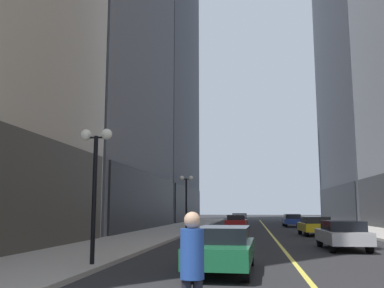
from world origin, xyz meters
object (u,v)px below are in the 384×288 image
(street_lamp_left_near, at_px, (95,165))
(street_lamp_left_far, at_px, (186,191))
(pedestrian_in_blue_hoodie, at_px, (192,265))
(car_silver, at_px, (342,234))
(car_blue, at_px, (292,220))
(car_grey, at_px, (240,218))
(car_yellow, at_px, (315,225))
(car_red, at_px, (237,221))
(car_green, at_px, (223,247))

(street_lamp_left_near, distance_m, street_lamp_left_far, 19.95)
(pedestrian_in_blue_hoodie, bearing_deg, street_lamp_left_far, 98.64)
(car_silver, relative_size, pedestrian_in_blue_hoodie, 2.42)
(car_blue, xyz_separation_m, car_grey, (-5.62, 7.09, 0.00))
(street_lamp_left_near, bearing_deg, car_yellow, 62.79)
(car_silver, height_order, pedestrian_in_blue_hoodie, pedestrian_in_blue_hoodie)
(car_grey, relative_size, street_lamp_left_far, 0.94)
(car_silver, relative_size, car_blue, 1.00)
(car_red, relative_size, pedestrian_in_blue_hoodie, 2.28)
(car_red, relative_size, street_lamp_left_near, 0.93)
(car_green, xyz_separation_m, car_silver, (4.99, 7.64, -0.00))
(car_green, bearing_deg, car_yellow, 73.89)
(car_yellow, height_order, street_lamp_left_near, street_lamp_left_near)
(car_yellow, distance_m, street_lamp_left_far, 9.87)
(car_red, height_order, car_blue, same)
(car_green, height_order, car_yellow, same)
(car_silver, xyz_separation_m, car_yellow, (0.31, 10.71, 0.00))
(car_silver, distance_m, street_lamp_left_far, 15.57)
(car_silver, bearing_deg, car_green, -123.13)
(street_lamp_left_near, bearing_deg, car_grey, 84.95)
(car_blue, distance_m, street_lamp_left_near, 34.77)
(car_yellow, xyz_separation_m, car_red, (-5.75, 8.57, -0.00))
(street_lamp_left_far, bearing_deg, car_green, -78.46)
(car_red, height_order, street_lamp_left_far, street_lamp_left_far)
(car_silver, xyz_separation_m, street_lamp_left_far, (-9.08, 12.40, 2.54))
(car_grey, bearing_deg, car_red, -89.78)
(car_red, xyz_separation_m, street_lamp_left_far, (-3.64, -6.88, 2.54))
(street_lamp_left_near, bearing_deg, car_silver, 39.75)
(car_green, relative_size, car_silver, 1.08)
(car_silver, bearing_deg, car_yellow, 88.33)
(car_yellow, relative_size, car_blue, 0.96)
(pedestrian_in_blue_hoodie, bearing_deg, car_green, 90.08)
(car_silver, height_order, car_red, same)
(car_silver, distance_m, car_blue, 25.88)
(car_red, bearing_deg, car_grey, 90.22)
(car_blue, relative_size, street_lamp_left_near, 0.99)
(car_green, height_order, street_lamp_left_far, street_lamp_left_far)
(pedestrian_in_blue_hoodie, bearing_deg, car_red, 90.79)
(street_lamp_left_far, bearing_deg, car_grey, 80.12)
(pedestrian_in_blue_hoodie, height_order, street_lamp_left_far, street_lamp_left_far)
(car_green, distance_m, car_yellow, 19.09)
(car_yellow, height_order, street_lamp_left_far, street_lamp_left_far)
(car_green, height_order, car_red, same)
(car_silver, relative_size, car_red, 1.06)
(car_red, xyz_separation_m, car_blue, (5.57, 6.60, 0.00))
(car_blue, height_order, car_grey, same)
(car_blue, distance_m, street_lamp_left_far, 16.53)
(car_blue, bearing_deg, car_grey, 128.41)
(car_green, distance_m, car_silver, 9.12)
(car_grey, distance_m, street_lamp_left_far, 21.04)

